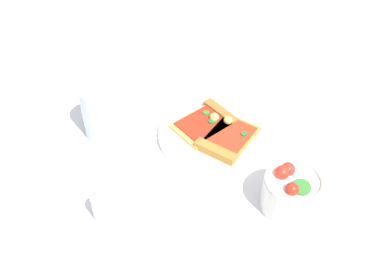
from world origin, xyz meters
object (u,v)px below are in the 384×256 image
at_px(salad_bowl, 292,191).
at_px(paper_napkin, 240,46).
at_px(pizza_slice_near, 226,140).
at_px(pizza_slice_far, 209,122).
at_px(plate, 212,135).
at_px(pepper_shaker, 101,205).
at_px(soda_glass, 101,113).

xyz_separation_m(salad_bowl, paper_napkin, (-0.31, 0.42, -0.04)).
bearing_deg(pizza_slice_near, pizza_slice_far, 152.72).
xyz_separation_m(plate, pepper_shaker, (-0.07, -0.27, 0.03)).
distance_m(pizza_slice_near, pizza_slice_far, 0.06).
distance_m(pizza_slice_far, pepper_shaker, 0.29).
relative_size(plate, pizza_slice_far, 1.54).
distance_m(plate, pizza_slice_far, 0.03).
distance_m(pizza_slice_near, salad_bowl, 0.18).
bearing_deg(salad_bowl, soda_glass, -177.15).
height_order(plate, pepper_shaker, pepper_shaker).
bearing_deg(pizza_slice_far, pizza_slice_near, -27.28).
xyz_separation_m(paper_napkin, pepper_shaker, (0.04, -0.61, 0.03)).
bearing_deg(plate, soda_glass, -152.62).
height_order(pizza_slice_near, paper_napkin, pizza_slice_near).
distance_m(salad_bowl, pepper_shaker, 0.33).
relative_size(plate, paper_napkin, 1.50).
relative_size(pizza_slice_far, paper_napkin, 0.98).
xyz_separation_m(salad_bowl, soda_glass, (-0.41, -0.02, 0.01)).
bearing_deg(soda_glass, salad_bowl, 2.85).
bearing_deg(paper_napkin, pepper_shaker, -86.49).
bearing_deg(pepper_shaker, plate, 76.48).
bearing_deg(soda_glass, paper_napkin, 77.44).
xyz_separation_m(pizza_slice_near, pepper_shaker, (-0.10, -0.26, 0.01)).
bearing_deg(pepper_shaker, salad_bowl, 35.04).
height_order(pizza_slice_near, pizza_slice_far, same).
bearing_deg(plate, pepper_shaker, -103.52).
bearing_deg(soda_glass, pizza_slice_near, 21.31).
height_order(pizza_slice_far, paper_napkin, pizza_slice_far).
relative_size(salad_bowl, pepper_shaker, 1.56).
bearing_deg(paper_napkin, pizza_slice_far, -74.96).
distance_m(plate, pizza_slice_near, 0.04).
bearing_deg(pizza_slice_near, pepper_shaker, -111.51).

